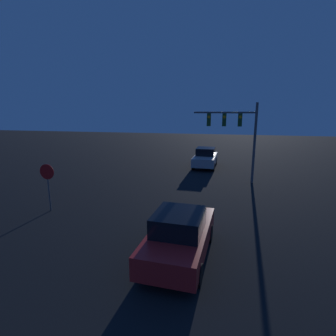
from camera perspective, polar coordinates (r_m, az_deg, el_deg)
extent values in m
cube|color=#B21E1E|center=(9.69, 2.64, -14.96)|extent=(2.18, 4.63, 0.76)
cube|color=black|center=(9.18, 2.36, -11.62)|extent=(1.74, 1.94, 0.67)
cylinder|color=black|center=(11.28, -0.25, -12.95)|extent=(0.25, 0.70, 0.69)
cylinder|color=black|center=(10.98, 9.00, -13.87)|extent=(0.25, 0.70, 0.69)
cylinder|color=black|center=(8.94, -5.50, -20.36)|extent=(0.25, 0.70, 0.69)
cylinder|color=black|center=(8.56, 6.60, -22.07)|extent=(0.25, 0.70, 0.69)
cube|color=#99999E|center=(24.56, 8.08, 1.87)|extent=(2.08, 4.59, 0.76)
cube|color=black|center=(24.66, 8.19, 3.60)|extent=(1.70, 1.90, 0.67)
cylinder|color=black|center=(23.18, 9.85, 0.23)|extent=(0.23, 0.70, 0.69)
cylinder|color=black|center=(23.38, 5.50, 0.46)|extent=(0.23, 0.70, 0.69)
cylinder|color=black|center=(25.93, 10.36, 1.50)|extent=(0.23, 0.70, 0.69)
cylinder|color=black|center=(26.11, 6.46, 1.70)|extent=(0.23, 0.70, 0.69)
cylinder|color=#4C4C51|center=(19.53, 18.30, 4.99)|extent=(0.18, 0.18, 5.72)
cube|color=#4C4C51|center=(19.29, 12.22, 11.73)|extent=(4.33, 0.12, 0.12)
cube|color=#1E471E|center=(19.32, 15.41, 10.05)|extent=(0.28, 0.28, 0.90)
cylinder|color=orange|center=(19.17, 15.46, 10.64)|extent=(0.20, 0.02, 0.20)
cube|color=#1E471E|center=(19.30, 12.15, 10.22)|extent=(0.28, 0.28, 0.90)
cylinder|color=orange|center=(19.15, 12.17, 10.81)|extent=(0.20, 0.02, 0.20)
cube|color=#1E471E|center=(19.34, 8.89, 10.35)|extent=(0.28, 0.28, 0.90)
cylinder|color=orange|center=(19.19, 8.89, 10.94)|extent=(0.20, 0.02, 0.20)
cylinder|color=#4C4C51|center=(14.96, -24.53, -3.93)|extent=(0.07, 0.07, 2.51)
cylinder|color=red|center=(14.74, -24.88, -0.75)|extent=(0.80, 0.03, 0.80)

